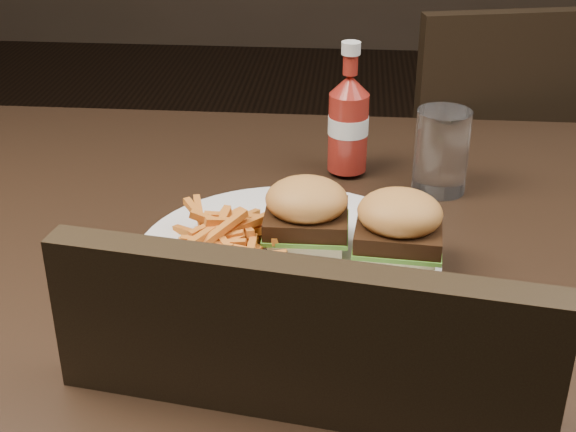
# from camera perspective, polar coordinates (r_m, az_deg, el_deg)

# --- Properties ---
(dining_table) EXTENTS (1.20, 0.80, 0.04)m
(dining_table) POSITION_cam_1_polar(r_m,az_deg,el_deg) (0.96, 1.63, -2.21)
(dining_table) COLOR black
(dining_table) RESTS_ON ground
(chair_far) EXTENTS (0.53, 0.53, 0.04)m
(chair_far) POSITION_cam_1_polar(r_m,az_deg,el_deg) (1.72, 13.27, -0.08)
(chair_far) COLOR black
(chair_far) RESTS_ON ground
(plate) EXTENTS (0.34, 0.34, 0.01)m
(plate) POSITION_cam_1_polar(r_m,az_deg,el_deg) (0.89, -0.05, -2.86)
(plate) COLOR white
(plate) RESTS_ON dining_table
(sandwich_half_a) EXTENTS (0.08, 0.08, 0.02)m
(sandwich_half_a) POSITION_cam_1_polar(r_m,az_deg,el_deg) (0.90, 1.30, -1.55)
(sandwich_half_a) COLOR beige
(sandwich_half_a) RESTS_ON plate
(sandwich_half_b) EXTENTS (0.09, 0.08, 0.02)m
(sandwich_half_b) POSITION_cam_1_polar(r_m,az_deg,el_deg) (0.88, 7.76, -2.54)
(sandwich_half_b) COLOR #F2E8BD
(sandwich_half_b) RESTS_ON plate
(fries_pile) EXTENTS (0.12, 0.12, 0.05)m
(fries_pile) POSITION_cam_1_polar(r_m,az_deg,el_deg) (0.88, -4.80, -1.52)
(fries_pile) COLOR #C54911
(fries_pile) RESTS_ON plate
(ketchup_bottle) EXTENTS (0.06, 0.06, 0.11)m
(ketchup_bottle) POSITION_cam_1_polar(r_m,az_deg,el_deg) (1.08, 4.29, 5.96)
(ketchup_bottle) COLOR maroon
(ketchup_bottle) RESTS_ON dining_table
(tumbler) EXTENTS (0.09, 0.09, 0.11)m
(tumbler) POSITION_cam_1_polar(r_m,az_deg,el_deg) (1.05, 10.85, 4.54)
(tumbler) COLOR white
(tumbler) RESTS_ON dining_table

